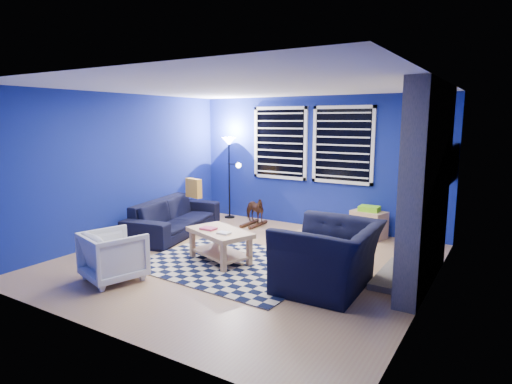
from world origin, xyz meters
TOP-DOWN VIEW (x-y plane):
  - floor at (0.00, 0.00)m, footprint 5.00×5.00m
  - ceiling at (0.00, 0.00)m, footprint 5.00×5.00m
  - wall_back at (0.00, 2.50)m, footprint 5.00×0.00m
  - wall_left at (-2.50, 0.00)m, footprint 0.00×5.00m
  - wall_right at (2.50, 0.00)m, footprint 0.00×5.00m
  - fireplace at (2.36, 0.50)m, footprint 0.65×2.00m
  - window_left at (-0.75, 2.46)m, footprint 1.17×0.06m
  - window_right at (0.55, 2.46)m, footprint 1.17×0.06m
  - tv at (2.45, 2.00)m, footprint 0.07×1.00m
  - rug at (-0.08, -0.17)m, footprint 2.61×2.14m
  - sofa at (-1.94, 0.66)m, footprint 2.28×1.27m
  - armchair_big at (1.42, -0.29)m, footprint 1.29×1.13m
  - armchair_bent at (-1.05, -1.47)m, footprint 0.87×0.88m
  - rocking_horse at (-1.02, 1.92)m, footprint 0.47×0.66m
  - coffee_table at (-0.31, -0.17)m, footprint 1.13×0.88m
  - cabinet at (1.15, 2.25)m, footprint 0.65×0.52m
  - floor_lamp at (-1.81, 2.25)m, footprint 0.46×0.28m
  - throw_pillow at (-1.79, 1.04)m, footprint 0.39×0.20m

SIDE VIEW (x-z plane):
  - floor at x=0.00m, z-range 0.00..0.00m
  - rug at x=-0.08m, z-range 0.00..0.02m
  - cabinet at x=1.15m, z-range -0.03..0.53m
  - sofa at x=-1.94m, z-range 0.00..0.63m
  - armchair_bent at x=-1.05m, z-range 0.00..0.65m
  - rocking_horse at x=-1.02m, z-range 0.07..0.58m
  - coffee_table at x=-0.31m, z-range 0.10..0.59m
  - armchair_big at x=1.42m, z-range 0.00..0.82m
  - throw_pillow at x=-1.79m, z-range 0.63..0.98m
  - fireplace at x=2.36m, z-range -0.05..2.45m
  - wall_back at x=0.00m, z-range -1.25..3.75m
  - wall_left at x=-2.50m, z-range -1.25..3.75m
  - wall_right at x=2.50m, z-range -1.25..3.75m
  - floor_lamp at x=-1.81m, z-range 0.54..2.24m
  - tv at x=2.45m, z-range 1.11..1.69m
  - window_left at x=-0.75m, z-range 0.89..2.31m
  - window_right at x=0.55m, z-range 0.89..2.31m
  - ceiling at x=0.00m, z-range 2.50..2.50m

